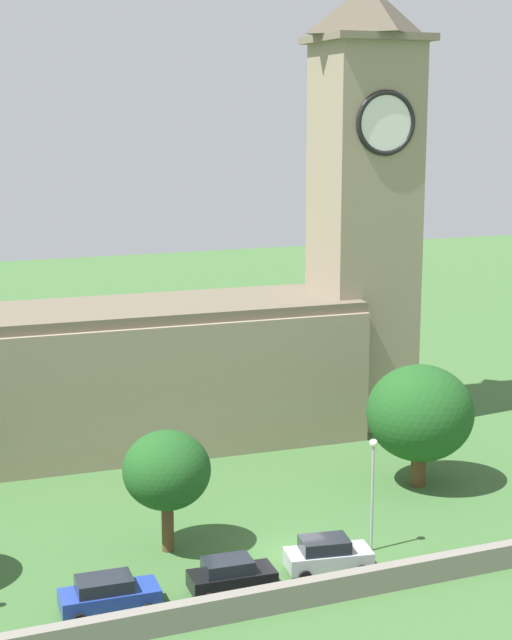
% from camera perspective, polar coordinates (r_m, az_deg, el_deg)
% --- Properties ---
extents(ground_plane, '(200.00, 200.00, 0.00)m').
position_cam_1_polar(ground_plane, '(67.95, -3.08, -8.07)').
color(ground_plane, '#3D6633').
extents(church, '(33.62, 10.76, 31.58)m').
position_cam_1_polar(church, '(72.00, -1.55, 0.24)').
color(church, gray).
rests_on(church, ground).
extents(quay_barrier, '(57.98, 0.70, 1.27)m').
position_cam_1_polar(quay_barrier, '(50.34, 4.70, -14.60)').
color(quay_barrier, gray).
rests_on(quay_barrier, ground).
extents(car_blue, '(4.69, 2.40, 1.75)m').
position_cam_1_polar(car_blue, '(49.36, -8.25, -14.92)').
color(car_blue, '#233D9E').
rests_on(car_blue, ground).
extents(car_black, '(4.27, 2.31, 1.76)m').
position_cam_1_polar(car_black, '(50.61, -1.41, -14.09)').
color(car_black, black).
rests_on(car_black, ground).
extents(car_silver, '(4.54, 2.77, 1.84)m').
position_cam_1_polar(car_silver, '(52.76, 4.01, -12.96)').
color(car_silver, silver).
rests_on(car_silver, ground).
extents(streetlamp_west_mid, '(0.44, 0.44, 6.17)m').
position_cam_1_polar(streetlamp_west_mid, '(54.17, 6.54, -8.60)').
color(streetlamp_west_mid, '#9EA0A5').
rests_on(streetlamp_west_mid, ground).
extents(tree_by_tower, '(6.60, 6.60, 7.65)m').
position_cam_1_polar(tree_by_tower, '(63.65, 9.14, -5.16)').
color(tree_by_tower, brown).
rests_on(tree_by_tower, ground).
extents(tree_churchyard, '(4.62, 4.62, 6.56)m').
position_cam_1_polar(tree_churchyard, '(53.95, -5.01, -8.38)').
color(tree_churchyard, brown).
rests_on(tree_churchyard, ground).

